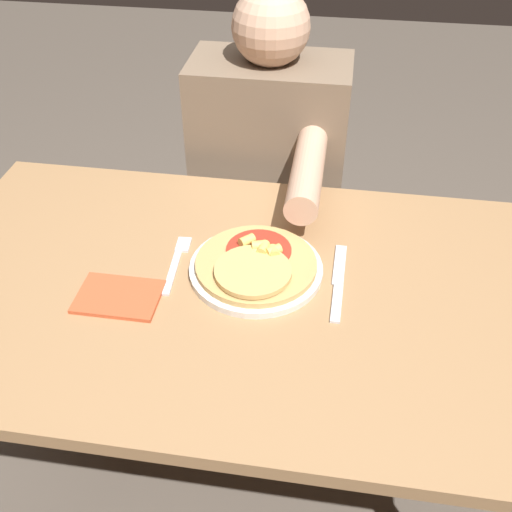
{
  "coord_description": "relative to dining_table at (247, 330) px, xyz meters",
  "views": [
    {
      "loc": [
        0.15,
        -0.83,
        1.54
      ],
      "look_at": [
        0.01,
        0.05,
        0.81
      ],
      "focal_mm": 42.0,
      "sensor_mm": 36.0,
      "label": 1
    }
  ],
  "objects": [
    {
      "name": "plate",
      "position": [
        0.01,
        0.05,
        0.13
      ],
      "size": [
        0.26,
        0.26,
        0.01
      ],
      "color": "silver",
      "rests_on": "dining_table"
    },
    {
      "name": "knife",
      "position": [
        0.17,
        0.03,
        0.12
      ],
      "size": [
        0.02,
        0.22,
        0.0
      ],
      "color": "silver",
      "rests_on": "dining_table"
    },
    {
      "name": "person_diner",
      "position": [
        -0.03,
        0.55,
        0.03
      ],
      "size": [
        0.39,
        0.52,
        1.16
      ],
      "color": "#2D2D38",
      "rests_on": "ground_plane"
    },
    {
      "name": "dining_table",
      "position": [
        0.0,
        0.0,
        0.0
      ],
      "size": [
        1.29,
        0.74,
        0.77
      ],
      "color": "#9E754C",
      "rests_on": "ground_plane"
    },
    {
      "name": "pizza",
      "position": [
        0.01,
        0.04,
        0.14
      ],
      "size": [
        0.24,
        0.24,
        0.04
      ],
      "color": "tan",
      "rests_on": "plate"
    },
    {
      "name": "fork",
      "position": [
        -0.15,
        0.05,
        0.12
      ],
      "size": [
        0.03,
        0.18,
        0.0
      ],
      "color": "silver",
      "rests_on": "dining_table"
    },
    {
      "name": "napkin",
      "position": [
        -0.23,
        -0.07,
        0.12
      ],
      "size": [
        0.15,
        0.11,
        0.01
      ],
      "color": "#C6512D",
      "rests_on": "dining_table"
    },
    {
      "name": "ground_plane",
      "position": [
        0.0,
        0.0,
        -0.65
      ],
      "size": [
        8.0,
        8.0,
        0.0
      ],
      "primitive_type": "plane",
      "color": "brown"
    }
  ]
}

